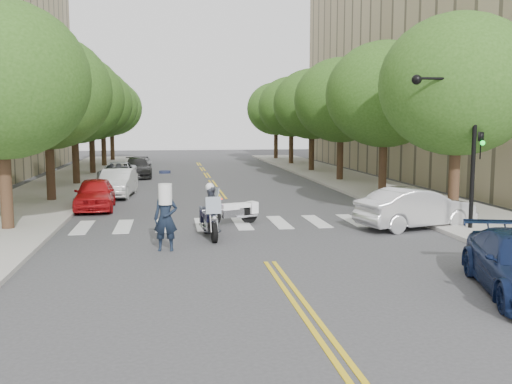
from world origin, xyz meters
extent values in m
plane|color=#38383A|center=(0.00, 0.00, 0.00)|extent=(140.00, 140.00, 0.00)
cube|color=#9E9991|center=(-9.50, 22.00, 0.07)|extent=(5.00, 60.00, 0.15)
cube|color=#9E9991|center=(9.50, 22.00, 0.07)|extent=(5.00, 60.00, 0.15)
cylinder|color=#382316|center=(-8.80, 6.00, 1.66)|extent=(0.44, 0.44, 3.32)
ellipsoid|color=#294E16|center=(-8.80, 6.00, 5.56)|extent=(6.40, 6.40, 5.76)
cylinder|color=#382316|center=(-8.80, 14.00, 1.66)|extent=(0.44, 0.44, 3.32)
ellipsoid|color=#294E16|center=(-8.80, 14.00, 5.56)|extent=(6.40, 6.40, 5.76)
cylinder|color=#382316|center=(-8.80, 22.00, 1.66)|extent=(0.44, 0.44, 3.32)
ellipsoid|color=#294E16|center=(-8.80, 22.00, 5.56)|extent=(6.40, 6.40, 5.76)
cylinder|color=#382316|center=(-8.80, 30.00, 1.66)|extent=(0.44, 0.44, 3.32)
ellipsoid|color=#294E16|center=(-8.80, 30.00, 5.56)|extent=(6.40, 6.40, 5.76)
cylinder|color=#382316|center=(-8.80, 38.00, 1.66)|extent=(0.44, 0.44, 3.32)
ellipsoid|color=#294E16|center=(-8.80, 38.00, 5.56)|extent=(6.40, 6.40, 5.76)
cylinder|color=#382316|center=(-8.80, 46.00, 1.66)|extent=(0.44, 0.44, 3.32)
ellipsoid|color=#294E16|center=(-8.80, 46.00, 5.56)|extent=(6.40, 6.40, 5.76)
cylinder|color=#382316|center=(8.80, 6.00, 1.66)|extent=(0.44, 0.44, 3.32)
ellipsoid|color=#294E16|center=(8.80, 6.00, 5.56)|extent=(6.40, 6.40, 5.76)
cylinder|color=#382316|center=(8.80, 14.00, 1.66)|extent=(0.44, 0.44, 3.32)
ellipsoid|color=#294E16|center=(8.80, 14.00, 5.56)|extent=(6.40, 6.40, 5.76)
cylinder|color=#382316|center=(8.80, 22.00, 1.66)|extent=(0.44, 0.44, 3.32)
ellipsoid|color=#294E16|center=(8.80, 22.00, 5.56)|extent=(6.40, 6.40, 5.76)
cylinder|color=#382316|center=(8.80, 30.00, 1.66)|extent=(0.44, 0.44, 3.32)
ellipsoid|color=#294E16|center=(8.80, 30.00, 5.56)|extent=(6.40, 6.40, 5.76)
cylinder|color=#382316|center=(8.80, 38.00, 1.66)|extent=(0.44, 0.44, 3.32)
ellipsoid|color=#294E16|center=(8.80, 38.00, 5.56)|extent=(6.40, 6.40, 5.76)
cylinder|color=#382316|center=(8.80, 46.00, 1.66)|extent=(0.44, 0.44, 3.32)
ellipsoid|color=#294E16|center=(8.80, 46.00, 5.56)|extent=(6.40, 6.40, 5.76)
cylinder|color=black|center=(8.20, 3.50, 3.00)|extent=(0.16, 0.16, 6.00)
cylinder|color=black|center=(7.00, 3.50, 5.60)|extent=(2.40, 0.10, 0.10)
sphere|color=black|center=(5.90, 3.50, 5.55)|extent=(0.36, 0.36, 0.36)
imported|color=black|center=(8.45, 3.50, 3.20)|extent=(0.16, 0.20, 1.00)
sphere|color=#0CCC26|center=(8.45, 3.35, 3.30)|extent=(0.18, 0.18, 0.18)
cylinder|color=black|center=(-1.38, 2.94, 0.36)|extent=(0.20, 0.72, 0.71)
cylinder|color=black|center=(-1.52, 4.61, 0.36)|extent=(0.25, 0.73, 0.71)
cube|color=silver|center=(-1.45, 3.82, 0.47)|extent=(0.41, 0.97, 0.34)
cube|color=black|center=(-1.45, 3.72, 0.73)|extent=(0.44, 0.76, 0.23)
cube|color=black|center=(-1.49, 4.29, 0.76)|extent=(0.47, 0.61, 0.17)
cube|color=black|center=(-1.53, 4.77, 0.63)|extent=(0.49, 0.35, 0.47)
cube|color=#8C99A5|center=(-1.39, 3.07, 1.26)|extent=(0.54, 0.20, 0.57)
cube|color=red|center=(-1.28, 3.26, 1.07)|extent=(0.11, 0.11, 0.08)
cube|color=#0C26E5|center=(-1.53, 3.24, 1.07)|extent=(0.11, 0.11, 0.08)
imported|color=#474C56|center=(-1.45, 3.82, 1.01)|extent=(0.85, 0.69, 1.65)
sphere|color=silver|center=(-1.45, 3.82, 1.79)|extent=(0.31, 0.31, 0.31)
cylinder|color=black|center=(-1.23, 6.00, 0.35)|extent=(0.71, 0.39, 0.70)
cylinder|color=black|center=(0.32, 6.61, 0.35)|extent=(0.72, 0.43, 0.70)
cube|color=silver|center=(-0.41, 6.32, 0.47)|extent=(0.99, 0.65, 0.33)
cube|color=white|center=(-0.50, 6.28, 0.73)|extent=(0.81, 0.61, 0.23)
cube|color=white|center=(0.03, 6.49, 0.75)|extent=(0.68, 0.59, 0.17)
cube|color=white|center=(0.46, 6.66, 0.62)|extent=(0.46, 0.54, 0.47)
cube|color=#8C99A5|center=(-1.10, 6.05, 1.24)|extent=(0.34, 0.54, 0.57)
cube|color=red|center=(-0.89, 6.00, 1.06)|extent=(0.13, 0.13, 0.08)
cube|color=#0C26E5|center=(-0.98, 6.23, 1.06)|extent=(0.13, 0.13, 0.08)
imported|color=black|center=(-2.98, 2.00, 1.02)|extent=(0.80, 0.58, 2.05)
imported|color=silver|center=(6.50, 4.50, 0.78)|extent=(5.00, 2.84, 1.56)
imported|color=red|center=(-6.30, 11.23, 0.74)|extent=(1.95, 4.41, 1.48)
imported|color=silver|center=(-5.68, 15.88, 0.75)|extent=(1.98, 4.70, 1.51)
imported|color=#B6B8BE|center=(-6.30, 23.50, 0.69)|extent=(2.43, 5.05, 1.39)
imported|color=black|center=(-5.20, 27.08, 0.72)|extent=(2.33, 5.10, 1.45)
imported|color=#A5A6AB|center=(-5.20, 32.43, 0.64)|extent=(1.86, 3.90, 1.28)
camera|label=1|loc=(-2.82, -15.95, 4.02)|focal=40.00mm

